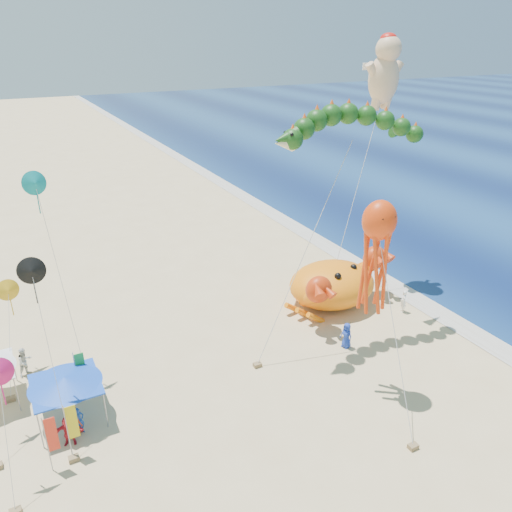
{
  "coord_description": "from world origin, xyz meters",
  "views": [
    {
      "loc": [
        -14.96,
        -22.89,
        19.03
      ],
      "look_at": [
        -2.0,
        2.0,
        6.5
      ],
      "focal_mm": 35.0,
      "sensor_mm": 36.0,
      "label": 1
    }
  ],
  "objects_px": {
    "octopus_kite": "(377,249)",
    "canopy_blue": "(65,381)",
    "dragon_kite": "(351,132)",
    "cherub_kite": "(385,70)",
    "crab_inflatable": "(333,283)"
  },
  "relations": [
    {
      "from": "octopus_kite",
      "to": "canopy_blue",
      "type": "bearing_deg",
      "value": 162.83
    },
    {
      "from": "octopus_kite",
      "to": "canopy_blue",
      "type": "xyz_separation_m",
      "value": [
        -15.87,
        4.9,
        -6.25
      ]
    },
    {
      "from": "dragon_kite",
      "to": "cherub_kite",
      "type": "distance_m",
      "value": 10.02
    },
    {
      "from": "cherub_kite",
      "to": "crab_inflatable",
      "type": "bearing_deg",
      "value": -151.72
    },
    {
      "from": "octopus_kite",
      "to": "canopy_blue",
      "type": "distance_m",
      "value": 17.75
    },
    {
      "from": "crab_inflatable",
      "to": "cherub_kite",
      "type": "height_order",
      "value": "cherub_kite"
    },
    {
      "from": "crab_inflatable",
      "to": "cherub_kite",
      "type": "relative_size",
      "value": 0.48
    },
    {
      "from": "canopy_blue",
      "to": "dragon_kite",
      "type": "bearing_deg",
      "value": 2.43
    },
    {
      "from": "crab_inflatable",
      "to": "dragon_kite",
      "type": "relative_size",
      "value": 0.62
    },
    {
      "from": "crab_inflatable",
      "to": "octopus_kite",
      "type": "height_order",
      "value": "octopus_kite"
    },
    {
      "from": "cherub_kite",
      "to": "canopy_blue",
      "type": "bearing_deg",
      "value": -165.01
    },
    {
      "from": "dragon_kite",
      "to": "octopus_kite",
      "type": "relative_size",
      "value": 1.31
    },
    {
      "from": "crab_inflatable",
      "to": "canopy_blue",
      "type": "distance_m",
      "value": 20.19
    },
    {
      "from": "crab_inflatable",
      "to": "dragon_kite",
      "type": "distance_m",
      "value": 12.42
    },
    {
      "from": "crab_inflatable",
      "to": "octopus_kite",
      "type": "relative_size",
      "value": 0.81
    }
  ]
}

